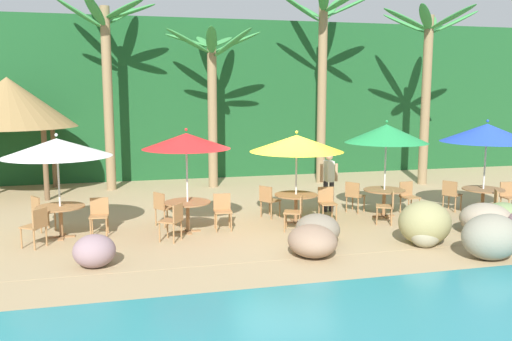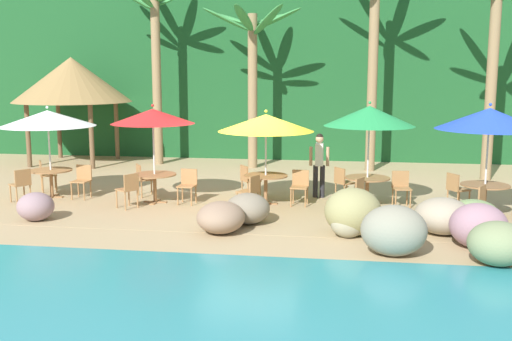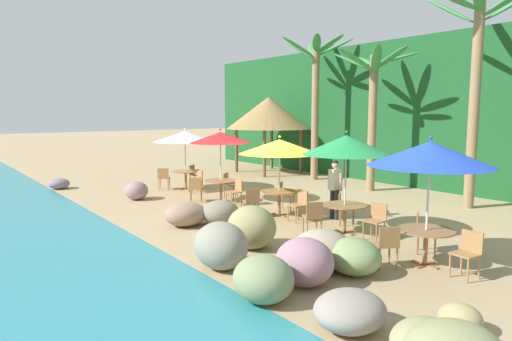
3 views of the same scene
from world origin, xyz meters
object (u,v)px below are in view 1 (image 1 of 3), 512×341
(chair_yellow_inland, at_px, (268,199))
(chair_green_seaward, at_px, (408,195))
(chair_yellow_seaward, at_px, (327,201))
(palapa_hut, at_px, (8,103))
(chair_yellow_left, at_px, (297,210))
(chair_white_left, at_px, (36,225))
(palm_tree_fourth, at_px, (427,66))
(chair_red_inland, at_px, (163,206))
(palm_tree_third, at_px, (323,55))
(palm_tree_second, at_px, (212,78))
(umbrella_red, at_px, (186,141))
(chair_red_left, at_px, (174,219))
(umbrella_blue, at_px, (487,133))
(waiter_in_white, at_px, (329,177))
(chair_green_inland, at_px, (354,195))
(chair_blue_inland, at_px, (451,193))
(chair_blue_seaward, at_px, (509,195))
(dining_table_white, at_px, (60,211))
(dining_table_red, at_px, (188,207))
(chair_white_inland, at_px, (40,211))
(dining_table_green, at_px, (384,194))
(dining_table_yellow, at_px, (296,199))
(umbrella_yellow, at_px, (297,143))
(chair_green_left, at_px, (388,204))
(palm_tree_nearest, at_px, (106,61))
(chair_red_seaward, at_px, (223,209))
(chair_white_seaward, at_px, (99,213))
(dining_table_blue, at_px, (483,193))
(umbrella_white, at_px, (57,148))
(umbrella_green, at_px, (386,134))
(chair_blue_left, at_px, (491,204))

(chair_yellow_inland, bearing_deg, chair_green_seaward, -5.85)
(chair_yellow_seaward, relative_size, palapa_hut, 0.21)
(chair_yellow_left, distance_m, palapa_hut, 10.22)
(chair_white_left, height_order, palm_tree_fourth, palm_tree_fourth)
(chair_white_left, bearing_deg, chair_red_inland, 23.13)
(chair_white_left, bearing_deg, palm_tree_third, 35.23)
(palapa_hut, bearing_deg, palm_tree_second, -0.87)
(chair_yellow_left, bearing_deg, umbrella_red, 167.36)
(chair_red_left, xyz_separation_m, umbrella_blue, (8.36, 0.49, 1.74))
(chair_green_seaward, height_order, waiter_in_white, waiter_in_white)
(chair_yellow_inland, xyz_separation_m, chair_yellow_left, (0.30, -1.47, 0.00))
(chair_green_inland, height_order, chair_blue_inland, same)
(chair_blue_seaward, bearing_deg, chair_green_seaward, 164.89)
(dining_table_white, height_order, dining_table_red, same)
(palm_tree_second, bearing_deg, chair_white_inland, -135.43)
(chair_white_inland, height_order, chair_green_seaward, same)
(dining_table_green, xyz_separation_m, palapa_hut, (-10.22, 5.67, 2.36))
(dining_table_yellow, xyz_separation_m, palm_tree_second, (-1.18, 5.62, 3.17))
(umbrella_yellow, bearing_deg, chair_green_left, -18.74)
(chair_green_seaward, distance_m, palm_tree_nearest, 10.54)
(chair_white_inland, bearing_deg, palm_tree_nearest, 73.51)
(chair_white_inland, height_order, chair_red_seaward, same)
(chair_white_left, bearing_deg, chair_green_seaward, 6.15)
(chair_blue_seaward, bearing_deg, chair_white_inland, 174.78)
(palm_tree_third, bearing_deg, dining_table_green, -93.12)
(palm_tree_third, height_order, palapa_hut, palm_tree_third)
(umbrella_yellow, height_order, chair_green_left, umbrella_yellow)
(chair_yellow_left, height_order, chair_blue_seaward, same)
(chair_white_seaward, height_order, chair_white_inland, same)
(chair_white_seaward, bearing_deg, chair_yellow_left, -10.15)
(umbrella_red, xyz_separation_m, waiter_in_white, (4.09, 1.23, -1.21))
(umbrella_red, height_order, chair_green_inland, umbrella_red)
(dining_table_blue, bearing_deg, chair_red_inland, 173.80)
(chair_white_seaward, xyz_separation_m, waiter_in_white, (6.14, 0.98, 0.47))
(dining_table_blue, height_order, palm_tree_second, palm_tree_second)
(dining_table_white, bearing_deg, palm_tree_fourth, 20.08)
(chair_white_inland, height_order, umbrella_red, umbrella_red)
(umbrella_white, bearing_deg, palm_tree_fourth, 20.08)
(chair_white_inland, height_order, umbrella_yellow, umbrella_yellow)
(umbrella_green, height_order, chair_blue_inland, umbrella_green)
(chair_red_left, bearing_deg, chair_red_seaward, 31.95)
(dining_table_green, distance_m, palm_tree_nearest, 10.00)
(chair_blue_inland, bearing_deg, palm_tree_second, 136.87)
(umbrella_yellow, bearing_deg, chair_green_inland, 19.26)
(dining_table_white, xyz_separation_m, umbrella_yellow, (5.71, 0.03, 1.43))
(umbrella_blue, relative_size, dining_table_blue, 2.37)
(chair_red_inland, relative_size, chair_blue_left, 1.00)
(dining_table_yellow, relative_size, chair_green_seaward, 1.26)
(dining_table_green, bearing_deg, chair_green_seaward, 13.37)
(umbrella_yellow, distance_m, chair_blue_inland, 4.88)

